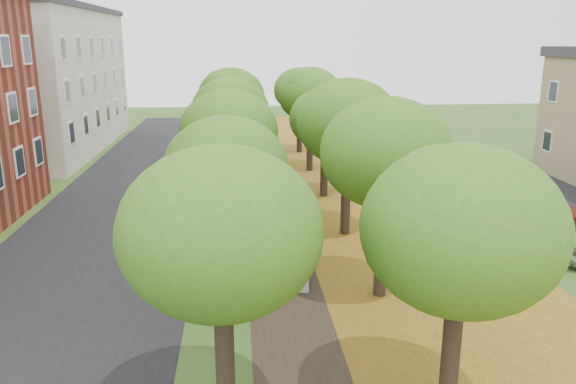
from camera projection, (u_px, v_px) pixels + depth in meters
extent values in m
cube|color=black|center=(117.00, 218.00, 25.93)|extent=(8.00, 70.00, 0.01)
cube|color=black|center=(279.00, 214.00, 26.57)|extent=(3.20, 70.00, 0.01)
cube|color=olive|center=(382.00, 211.00, 26.99)|extent=(7.50, 70.00, 0.01)
cube|color=black|center=(540.00, 201.00, 28.68)|extent=(9.00, 16.00, 0.01)
cylinder|color=black|center=(225.00, 362.00, 11.55)|extent=(0.40, 0.40, 3.11)
ellipsoid|color=#346715|center=(221.00, 232.00, 10.81)|extent=(3.94, 3.94, 3.35)
cylinder|color=black|center=(229.00, 255.00, 17.32)|extent=(0.40, 0.40, 3.11)
ellipsoid|color=#346715|center=(226.00, 165.00, 16.58)|extent=(3.94, 3.94, 3.35)
cylinder|color=black|center=(231.00, 201.00, 23.09)|extent=(0.40, 0.40, 3.11)
ellipsoid|color=#346715|center=(229.00, 133.00, 22.35)|extent=(3.94, 3.94, 3.35)
cylinder|color=black|center=(232.00, 169.00, 28.86)|extent=(0.40, 0.40, 3.11)
ellipsoid|color=#346715|center=(230.00, 114.00, 28.11)|extent=(3.94, 3.94, 3.35)
cylinder|color=black|center=(233.00, 147.00, 34.62)|extent=(0.40, 0.40, 3.11)
ellipsoid|color=#346715|center=(231.00, 101.00, 33.88)|extent=(3.94, 3.94, 3.35)
cylinder|color=black|center=(233.00, 132.00, 40.39)|extent=(0.40, 0.40, 3.11)
ellipsoid|color=#346715|center=(232.00, 92.00, 39.65)|extent=(3.94, 3.94, 3.35)
cylinder|color=black|center=(451.00, 351.00, 11.96)|extent=(0.40, 0.40, 3.11)
ellipsoid|color=#346715|center=(462.00, 225.00, 11.22)|extent=(3.94, 3.94, 3.35)
cylinder|color=black|center=(381.00, 250.00, 17.73)|extent=(0.40, 0.40, 3.11)
ellipsoid|color=#346715|center=(385.00, 162.00, 16.99)|extent=(3.94, 3.94, 3.35)
cylinder|color=black|center=(346.00, 198.00, 23.50)|extent=(0.40, 0.40, 3.11)
ellipsoid|color=#346715|center=(348.00, 131.00, 22.76)|extent=(3.94, 3.94, 3.35)
cylinder|color=black|center=(324.00, 167.00, 29.27)|extent=(0.40, 0.40, 3.11)
ellipsoid|color=#346715|center=(325.00, 113.00, 28.52)|extent=(3.94, 3.94, 3.35)
cylinder|color=black|center=(310.00, 146.00, 35.03)|extent=(0.40, 0.40, 3.11)
ellipsoid|color=#346715|center=(310.00, 100.00, 34.29)|extent=(3.94, 3.94, 3.35)
cylinder|color=black|center=(299.00, 131.00, 40.80)|extent=(0.40, 0.40, 3.11)
ellipsoid|color=#346715|center=(300.00, 92.00, 40.06)|extent=(3.94, 3.94, 3.35)
cube|color=beige|center=(30.00, 82.00, 41.11)|extent=(10.00, 20.00, 10.00)
cube|color=#2D2D33|center=(21.00, 7.00, 39.75)|extent=(10.30, 20.30, 0.40)
cube|color=#242D26|center=(302.00, 270.00, 18.95)|extent=(0.74, 1.85, 0.04)
cube|color=#242D26|center=(295.00, 262.00, 18.89)|extent=(0.33, 1.79, 0.26)
cube|color=silver|center=(301.00, 286.00, 18.21)|extent=(0.50, 0.14, 0.45)
cube|color=silver|center=(303.00, 267.00, 19.79)|extent=(0.50, 0.14, 0.45)
cube|color=silver|center=(301.00, 275.00, 18.11)|extent=(0.45, 0.13, 0.04)
cube|color=silver|center=(303.00, 256.00, 19.69)|extent=(0.45, 0.13, 0.04)
imported|color=maroon|center=(543.00, 216.00, 23.81)|extent=(4.84, 3.12, 1.51)
imported|color=#36363B|center=(484.00, 183.00, 29.45)|extent=(5.13, 3.50, 1.38)
imported|color=silver|center=(473.00, 170.00, 32.52)|extent=(5.31, 3.39, 1.36)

